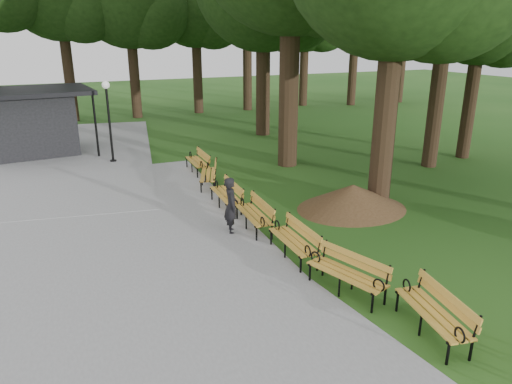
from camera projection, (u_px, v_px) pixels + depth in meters
name	position (u px, v px, depth m)	size (l,w,h in m)	color
ground	(310.00, 273.00, 10.80)	(100.00, 100.00, 0.00)	#214E16
path	(112.00, 251.00, 11.84)	(12.00, 38.00, 0.06)	gray
person	(231.00, 206.00, 12.77)	(0.58, 0.38, 1.59)	black
kiosk	(30.00, 122.00, 21.10)	(4.70, 4.09, 2.94)	black
lamp_post	(108.00, 105.00, 19.39)	(0.32, 0.32, 3.43)	black
dirt_mound	(352.00, 197.00, 14.68)	(2.98, 2.98, 0.79)	#47301C
bench_1	(433.00, 313.00, 8.48)	(1.90, 0.64, 0.88)	gold
bench_2	(346.00, 274.00, 9.85)	(1.90, 0.64, 0.88)	gold
bench_3	(293.00, 241.00, 11.43)	(1.90, 0.64, 0.88)	gold
bench_4	(254.00, 215.00, 13.10)	(1.90, 0.64, 0.88)	gold
bench_5	(226.00, 195.00, 14.71)	(1.90, 0.64, 0.88)	gold
bench_6	(208.00, 175.00, 16.84)	(1.90, 0.64, 0.88)	gold
bench_7	(197.00, 162.00, 18.52)	(1.90, 0.64, 0.88)	gold
lawn_tree_5	(485.00, 0.00, 18.93)	(5.20, 5.20, 9.17)	black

